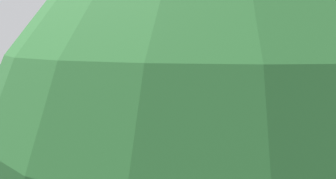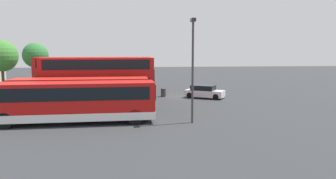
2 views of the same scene
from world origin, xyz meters
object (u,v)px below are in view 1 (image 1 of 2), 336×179
(bus_double_decker_third, at_px, (266,76))
(bus_single_deck_far_end, at_px, (121,116))
(lamp_post_tall, at_px, (246,53))
(waste_bin_yellow, at_px, (180,94))
(bus_single_deck_seventh, at_px, (165,107))
(bus_single_deck_fifth, at_px, (228,94))
(bus_single_deck_near_end, at_px, (306,80))
(bus_single_deck_second, at_px, (292,82))
(car_hatchback_silver, at_px, (163,86))
(bus_single_deck_sixth, at_px, (190,98))
(bus_double_decker_fourth, at_px, (254,80))

(bus_double_decker_third, relative_size, bus_single_deck_far_end, 0.95)
(lamp_post_tall, distance_m, waste_bin_yellow, 14.03)
(bus_single_deck_far_end, xyz_separation_m, lamp_post_tall, (-25.97, -8.35, 2.76))
(bus_single_deck_seventh, bearing_deg, bus_single_deck_fifth, -177.92)
(bus_single_deck_near_end, relative_size, waste_bin_yellow, 12.22)
(bus_single_deck_second, distance_m, car_hatchback_silver, 14.28)
(bus_single_deck_second, height_order, waste_bin_yellow, bus_single_deck_second)
(bus_single_deck_sixth, bearing_deg, lamp_post_tall, -159.01)
(bus_single_deck_near_end, relative_size, bus_double_decker_fourth, 0.98)
(bus_single_deck_near_end, height_order, lamp_post_tall, lamp_post_tall)
(bus_single_deck_second, xyz_separation_m, lamp_post_tall, (-4.36, -8.44, 2.76))
(bus_double_decker_fourth, xyz_separation_m, bus_single_deck_seventh, (10.68, 0.01, -0.83))
(bus_single_deck_second, relative_size, car_hatchback_silver, 2.45)
(bus_single_deck_near_end, bearing_deg, bus_double_decker_fourth, -0.99)
(car_hatchback_silver, bearing_deg, waste_bin_yellow, 69.98)
(bus_single_deck_near_end, distance_m, waste_bin_yellow, 14.82)
(bus_single_deck_fifth, bearing_deg, lamp_post_tall, -152.36)
(bus_single_deck_sixth, xyz_separation_m, car_hatchback_silver, (-7.29, -11.02, -0.92))
(bus_single_deck_fifth, height_order, bus_single_deck_sixth, same)
(bus_double_decker_third, height_order, lamp_post_tall, lamp_post_tall)
(bus_single_deck_second, xyz_separation_m, bus_single_deck_seventh, (18.12, -0.18, -0.00))
(bus_double_decker_fourth, distance_m, bus_single_deck_fifth, 3.60)
(bus_single_deck_seventh, bearing_deg, bus_single_deck_sixth, -164.53)
(bus_double_decker_third, xyz_separation_m, lamp_post_tall, (-8.01, -7.41, 1.94))
(bus_single_deck_second, relative_size, bus_single_deck_far_end, 1.01)
(bus_single_deck_near_end, bearing_deg, bus_single_deck_far_end, -0.22)
(bus_single_deck_far_end, bearing_deg, bus_single_deck_seventh, -178.62)
(bus_single_deck_sixth, bearing_deg, bus_double_decker_fourth, 172.92)
(bus_single_deck_near_end, distance_m, bus_double_decker_third, 7.26)
(bus_double_decker_third, relative_size, bus_single_deck_sixth, 0.88)
(bus_single_deck_sixth, bearing_deg, waste_bin_yellow, -130.61)
(bus_double_decker_third, xyz_separation_m, waste_bin_yellow, (5.45, -6.70, -1.97))
(bus_double_decker_fourth, xyz_separation_m, car_hatchback_silver, (0.06, -11.93, -1.75))
(bus_double_decker_third, relative_size, bus_single_deck_fifth, 0.86)
(bus_double_decker_fourth, distance_m, bus_single_deck_sixth, 7.45)
(bus_single_deck_second, relative_size, bus_double_decker_fourth, 0.93)
(bus_single_deck_near_end, distance_m, bus_single_deck_seventh, 21.61)
(bus_single_deck_fifth, bearing_deg, waste_bin_yellow, -104.11)
(bus_double_decker_fourth, bearing_deg, bus_single_deck_far_end, 0.38)
(bus_single_deck_near_end, xyz_separation_m, bus_double_decker_third, (7.14, -1.03, 0.82))
(bus_double_decker_third, distance_m, car_hatchback_silver, 11.87)
(bus_single_deck_near_end, height_order, waste_bin_yellow, bus_single_deck_near_end)
(bus_single_deck_near_end, bearing_deg, waste_bin_yellow, -31.57)
(bus_double_decker_fourth, bearing_deg, lamp_post_tall, -145.01)
(bus_single_deck_second, bearing_deg, waste_bin_yellow, -40.36)
(bus_single_deck_second, distance_m, bus_single_deck_far_end, 21.61)
(bus_single_deck_far_end, bearing_deg, car_hatchback_silver, -139.54)
(bus_single_deck_fifth, relative_size, waste_bin_yellow, 12.71)
(lamp_post_tall, bearing_deg, bus_double_decker_third, 42.80)
(bus_single_deck_fifth, relative_size, bus_single_deck_seventh, 1.10)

